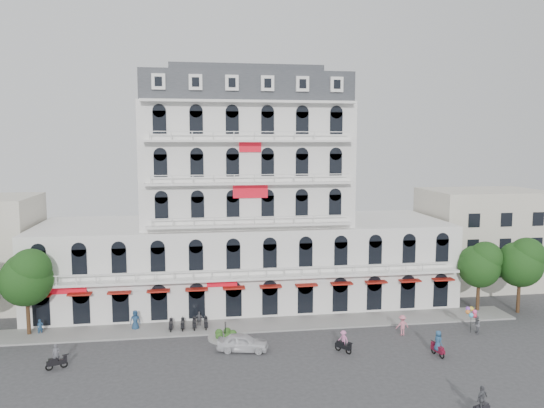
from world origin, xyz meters
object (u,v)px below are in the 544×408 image
Objects in this scene: rider_west at (56,358)px; balloon_vendor at (475,320)px; rider_northeast at (482,402)px; parked_car at (243,342)px; rider_center at (343,341)px; rider_east at (438,343)px.

balloon_vendor is (36.87, 2.54, 0.36)m from rider_west.
rider_northeast is 0.93× the size of balloon_vendor.
parked_car is 2.26× the size of rider_center.
rider_east is (16.11, -3.50, 0.36)m from parked_car.
rider_east is at bearing -25.10° from rider_west.
rider_northeast is (29.25, -11.97, 0.23)m from rider_west.
rider_east is 10.13m from rider_northeast.
rider_east is at bearing 37.34° from rider_center.
rider_west is 0.91× the size of rider_northeast.
rider_west is 31.11m from rider_east.
parked_car is at bearing -139.28° from rider_center.
rider_center is (8.47, -1.59, 0.25)m from parked_car.
balloon_vendor reaches higher than rider_northeast.
parked_car is at bearing -72.02° from rider_northeast.
rider_center is at bearing 64.28° from rider_east.
rider_west is at bearing 107.25° from parked_car.
parked_car is at bearing -177.30° from balloon_vendor.
rider_center is (23.40, -0.09, 0.10)m from rider_west.
parked_car is 2.14× the size of rider_west.
rider_northeast reaches higher than parked_car.
rider_east reaches higher than rider_west.
rider_west is 31.61m from rider_northeast.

